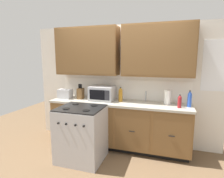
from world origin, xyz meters
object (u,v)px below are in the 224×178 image
at_px(toaster, 65,94).
at_px(bottle_blue, 190,99).
at_px(microwave, 102,93).
at_px(paper_towel_roll, 167,97).
at_px(bottle_amber, 121,94).
at_px(stove_range, 81,134).
at_px(knife_block, 81,93).
at_px(bottle_red, 180,101).

xyz_separation_m(toaster, bottle_blue, (2.42, 0.02, 0.05)).
bearing_deg(bottle_blue, microwave, 178.29).
xyz_separation_m(toaster, paper_towel_roll, (2.06, 0.10, 0.03)).
xyz_separation_m(microwave, paper_towel_roll, (1.25, 0.04, -0.01)).
bearing_deg(microwave, bottle_amber, -1.43).
bearing_deg(toaster, paper_towel_roll, 2.86).
height_order(toaster, bottle_blue, bottle_blue).
bearing_deg(bottle_blue, stove_range, -160.32).
height_order(paper_towel_roll, bottle_amber, bottle_amber).
height_order(stove_range, paper_towel_roll, paper_towel_roll).
bearing_deg(bottle_blue, paper_towel_roll, 167.15).
relative_size(microwave, paper_towel_roll, 1.85).
bearing_deg(paper_towel_roll, microwave, -178.40).
bearing_deg(stove_range, microwave, 78.34).
height_order(toaster, knife_block, knife_block).
relative_size(knife_block, bottle_amber, 1.08).
bearing_deg(paper_towel_roll, bottle_blue, -12.85).
relative_size(stove_range, paper_towel_roll, 3.65).
bearing_deg(bottle_amber, microwave, 178.57).
xyz_separation_m(paper_towel_roll, bottle_amber, (-0.87, -0.04, 0.01)).
height_order(toaster, bottle_amber, bottle_amber).
height_order(bottle_amber, bottle_blue, bottle_blue).
relative_size(toaster, paper_towel_roll, 1.08).
distance_m(toaster, paper_towel_roll, 2.06).
bearing_deg(bottle_blue, knife_block, 179.03).
relative_size(toaster, knife_block, 0.90).
height_order(microwave, bottle_blue, bottle_blue).
relative_size(paper_towel_roll, bottle_amber, 0.90).
xyz_separation_m(bottle_amber, bottle_red, (1.07, -0.14, -0.03)).
bearing_deg(microwave, paper_towel_roll, 1.60).
bearing_deg(knife_block, microwave, 1.54).
height_order(toaster, paper_towel_roll, paper_towel_roll).
bearing_deg(toaster, bottle_red, -2.09).
height_order(stove_range, toaster, toaster).
height_order(bottle_red, bottle_blue, bottle_blue).
relative_size(bottle_amber, bottle_red, 1.27).
bearing_deg(knife_block, stove_range, -63.14).
bearing_deg(toaster, bottle_amber, 2.81).
bearing_deg(knife_block, paper_towel_roll, 1.59).
distance_m(paper_towel_roll, bottle_red, 0.27).
bearing_deg(stove_range, bottle_amber, 51.97).
height_order(microwave, knife_block, knife_block).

